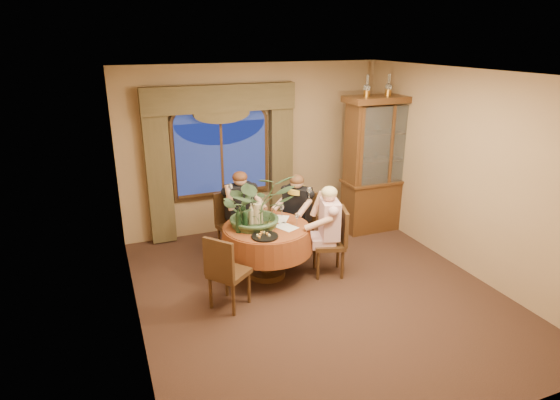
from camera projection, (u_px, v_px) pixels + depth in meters
name	position (u px, v px, depth m)	size (l,w,h in m)	color
floor	(317.00, 292.00, 6.17)	(5.00, 5.00, 0.00)	black
wall_back	(255.00, 148.00, 7.90)	(4.50, 4.50, 0.00)	#977954
wall_right	(466.00, 173.00, 6.49)	(5.00, 5.00, 0.00)	#977954
ceiling	(324.00, 74.00, 5.24)	(5.00, 5.00, 0.00)	white
window	(222.00, 158.00, 7.66)	(1.62, 0.10, 1.32)	navy
arched_transom	(220.00, 111.00, 7.40)	(1.60, 0.06, 0.44)	navy
drapery_left	(159.00, 173.00, 7.30)	(0.38, 0.14, 2.32)	#453B23
drapery_right	(281.00, 160.00, 8.01)	(0.38, 0.14, 2.32)	#453B23
swag_valance	(220.00, 98.00, 7.26)	(2.45, 0.16, 0.42)	#453B23
dining_table	(267.00, 251.00, 6.50)	(1.27, 1.27, 0.75)	maroon
china_cabinet	(383.00, 164.00, 7.90)	(1.41, 0.56, 2.29)	#3C2312
oil_lamp_left	(367.00, 86.00, 7.33)	(0.11, 0.11, 0.34)	#A5722D
oil_lamp_center	(389.00, 85.00, 7.47)	(0.11, 0.11, 0.34)	#A5722D
oil_lamp_right	(409.00, 84.00, 7.60)	(0.11, 0.11, 0.34)	#A5722D
chair_right	(329.00, 242.00, 6.52)	(0.42, 0.42, 0.96)	black
chair_back_right	(298.00, 224.00, 7.13)	(0.42, 0.42, 0.96)	black
chair_back	(234.00, 225.00, 7.10)	(0.42, 0.42, 0.96)	black
chair_front_left	(229.00, 271.00, 5.72)	(0.42, 0.42, 0.96)	black
person_pink	(329.00, 230.00, 6.49)	(0.46, 0.42, 1.29)	beige
person_back	(240.00, 213.00, 7.09)	(0.47, 0.43, 1.32)	black
person_scarf	(297.00, 214.00, 7.11)	(0.45, 0.42, 1.27)	black
stoneware_vase	(257.00, 214.00, 6.36)	(0.16, 0.16, 0.31)	tan
centerpiece_plant	(256.00, 180.00, 6.21)	(1.02, 1.13, 0.88)	#3E5C39
olive_bowl	(269.00, 225.00, 6.35)	(0.16, 0.16, 0.05)	brown
cheese_platter	(265.00, 236.00, 6.01)	(0.35, 0.35, 0.02)	black
wine_bottle_0	(243.00, 214.00, 6.36)	(0.07, 0.07, 0.33)	black
wine_bottle_1	(238.00, 221.00, 6.11)	(0.07, 0.07, 0.33)	black
wine_bottle_2	(251.00, 215.00, 6.29)	(0.07, 0.07, 0.33)	tan
wine_bottle_3	(245.00, 218.00, 6.19)	(0.07, 0.07, 0.33)	black
tasting_paper_0	(286.00, 227.00, 6.33)	(0.21, 0.30, 0.00)	white
tasting_paper_1	(280.00, 219.00, 6.60)	(0.21, 0.30, 0.00)	white
wine_glass_person_pink	(297.00, 219.00, 6.38)	(0.07, 0.07, 0.18)	silver
wine_glass_person_back	(253.00, 210.00, 6.68)	(0.07, 0.07, 0.18)	silver
wine_glass_person_scarf	(282.00, 211.00, 6.68)	(0.07, 0.07, 0.18)	silver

